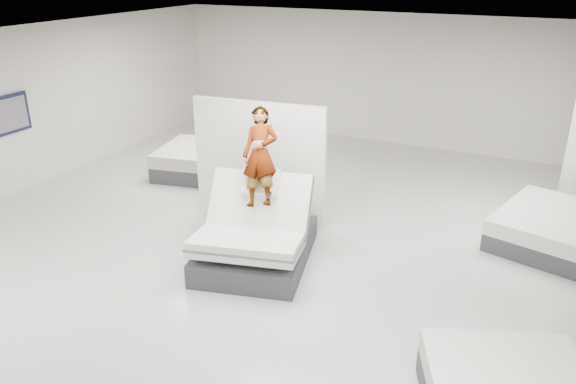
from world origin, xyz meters
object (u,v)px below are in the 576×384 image
object	(u,v)px
hero_bed	(256,238)
remote	(269,196)
person	(260,176)
divider_panel	(259,163)
flat_bed_right_far	(550,228)
flat_bed_left_far	(212,162)
wall_poster	(8,115)

from	to	relation	value
hero_bed	remote	world-z (taller)	hero_bed
person	divider_panel	world-z (taller)	divider_panel
divider_panel	remote	bearing A→B (deg)	-62.19
remote	flat_bed_right_far	bearing A→B (deg)	20.29
flat_bed_left_far	person	bearing A→B (deg)	-44.46
hero_bed	flat_bed_left_far	distance (m)	3.97
person	remote	size ratio (longest dim) A/B	11.05
remote	flat_bed_right_far	size ratio (longest dim) A/B	0.06
hero_bed	divider_panel	distance (m)	1.66
person	wall_poster	size ratio (longest dim) A/B	1.63
person	wall_poster	world-z (taller)	wall_poster
wall_poster	divider_panel	bearing A→B (deg)	10.94
flat_bed_right_far	hero_bed	bearing A→B (deg)	-146.68
person	wall_poster	distance (m)	5.56
remote	wall_poster	world-z (taller)	wall_poster
divider_panel	flat_bed_right_far	size ratio (longest dim) A/B	1.04
hero_bed	flat_bed_left_far	world-z (taller)	hero_bed
hero_bed	flat_bed_right_far	distance (m)	4.85
hero_bed	flat_bed_right_far	xyz separation A→B (m)	(4.05, 2.66, -0.13)
hero_bed	divider_panel	xyz separation A→B (m)	(-0.67, 1.35, 0.68)
remote	flat_bed_left_far	distance (m)	4.16
hero_bed	wall_poster	distance (m)	5.77
flat_bed_left_far	hero_bed	bearing A→B (deg)	-47.08
hero_bed	person	xyz separation A→B (m)	(-0.08, 0.34, 0.89)
person	flat_bed_right_far	world-z (taller)	person
remote	divider_panel	xyz separation A→B (m)	(-0.88, 1.30, -0.04)
flat_bed_left_far	flat_bed_right_far	bearing A→B (deg)	-2.03
divider_panel	flat_bed_right_far	bearing A→B (deg)	9.23
remote	wall_poster	bearing A→B (deg)	162.66
remote	divider_panel	bearing A→B (deg)	110.12
remote	divider_panel	distance (m)	1.58
hero_bed	divider_panel	world-z (taller)	divider_panel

